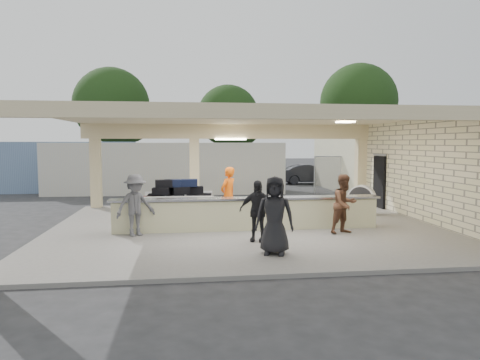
{
  "coord_description": "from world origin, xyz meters",
  "views": [
    {
      "loc": [
        -1.83,
        -13.23,
        2.74
      ],
      "look_at": [
        -0.04,
        1.0,
        1.48
      ],
      "focal_mm": 32.0,
      "sensor_mm": 36.0,
      "label": 1
    }
  ],
  "objects": [
    {
      "name": "car_white_a",
      "position": [
        9.15,
        12.68,
        0.73
      ],
      "size": [
        5.33,
        2.91,
        1.46
      ],
      "primitive_type": "imported",
      "rotation": [
        0.0,
        0.0,
        1.67
      ],
      "color": "silver",
      "rests_on": "ground"
    },
    {
      "name": "passenger_b",
      "position": [
        0.03,
        -2.07,
        0.92
      ],
      "size": [
        1.02,
        0.64,
        1.64
      ],
      "primitive_type": "imported",
      "rotation": [
        0.0,
        0.0,
        -0.33
      ],
      "color": "black",
      "rests_on": "pavilion"
    },
    {
      "name": "container_blue",
      "position": [
        -10.22,
        12.03,
        1.39
      ],
      "size": [
        10.73,
        2.63,
        2.79
      ],
      "primitive_type": "cube",
      "rotation": [
        0.0,
        0.0,
        0.01
      ],
      "color": "#6884A7",
      "rests_on": "ground"
    },
    {
      "name": "passenger_a",
      "position": [
        2.71,
        -1.42,
        0.96
      ],
      "size": [
        0.92,
        0.65,
        1.73
      ],
      "primitive_type": "imported",
      "rotation": [
        0.0,
        0.0,
        0.37
      ],
      "color": "brown",
      "rests_on": "pavilion"
    },
    {
      "name": "passenger_d",
      "position": [
        0.22,
        -3.44,
        1.03
      ],
      "size": [
        0.97,
        0.61,
        1.85
      ],
      "primitive_type": "imported",
      "rotation": [
        0.0,
        0.0,
        -0.28
      ],
      "color": "black",
      "rests_on": "pavilion"
    },
    {
      "name": "baggage_counter",
      "position": [
        0.0,
        -0.5,
        0.59
      ],
      "size": [
        8.2,
        0.58,
        0.98
      ],
      "color": "beige",
      "rests_on": "pavilion"
    },
    {
      "name": "pavilion",
      "position": [
        0.21,
        0.66,
        1.35
      ],
      "size": [
        12.01,
        10.0,
        3.55
      ],
      "color": "slate",
      "rests_on": "ground"
    },
    {
      "name": "drum_fan",
      "position": [
        4.52,
        1.61,
        0.69
      ],
      "size": [
        0.97,
        0.88,
        1.1
      ],
      "rotation": [
        0.0,
        0.0,
        -0.68
      ],
      "color": "white",
      "rests_on": "pavilion"
    },
    {
      "name": "adjacent_building",
      "position": [
        9.5,
        10.0,
        1.6
      ],
      "size": [
        6.0,
        8.0,
        3.2
      ],
      "primitive_type": "cube",
      "color": "beige",
      "rests_on": "ground"
    },
    {
      "name": "baggage_handler",
      "position": [
        -0.49,
        0.57,
        1.03
      ],
      "size": [
        0.73,
        0.75,
        1.85
      ],
      "primitive_type": "imported",
      "rotation": [
        0.0,
        0.0,
        3.98
      ],
      "color": "#F25C0C",
      "rests_on": "pavilion"
    },
    {
      "name": "fence",
      "position": [
        11.0,
        9.0,
        1.05
      ],
      "size": [
        12.06,
        0.06,
        2.03
      ],
      "color": "gray",
      "rests_on": "ground"
    },
    {
      "name": "luggage_cart",
      "position": [
        -2.16,
        1.4,
        0.88
      ],
      "size": [
        2.4,
        1.51,
        1.39
      ],
      "rotation": [
        0.0,
        0.0,
        -0.02
      ],
      "color": "white",
      "rests_on": "pavilion"
    },
    {
      "name": "tree_right",
      "position": [
        14.32,
        25.16,
        6.21
      ],
      "size": [
        7.2,
        7.0,
        10.0
      ],
      "color": "#382619",
      "rests_on": "ground"
    },
    {
      "name": "car_white_b",
      "position": [
        11.75,
        13.44,
        0.64
      ],
      "size": [
        4.31,
        3.13,
        1.28
      ],
      "primitive_type": "imported",
      "rotation": [
        0.0,
        0.0,
        1.12
      ],
      "color": "silver",
      "rests_on": "ground"
    },
    {
      "name": "tree_mid",
      "position": [
        2.32,
        26.16,
        4.96
      ],
      "size": [
        6.0,
        5.6,
        8.0
      ],
      "color": "#382619",
      "rests_on": "ground"
    },
    {
      "name": "passenger_c",
      "position": [
        -3.27,
        -1.0,
        0.98
      ],
      "size": [
        1.18,
        0.9,
        1.75
      ],
      "primitive_type": "imported",
      "rotation": [
        0.0,
        0.0,
        0.51
      ],
      "color": "#505056",
      "rests_on": "pavilion"
    },
    {
      "name": "ground",
      "position": [
        0.0,
        0.0,
        0.0
      ],
      "size": [
        120.0,
        120.0,
        0.0
      ],
      "primitive_type": "plane",
      "color": "#28282A",
      "rests_on": "ground"
    },
    {
      "name": "container_white",
      "position": [
        -2.89,
        10.34,
        1.37
      ],
      "size": [
        12.71,
        2.94,
        2.74
      ],
      "primitive_type": "cube",
      "rotation": [
        0.0,
        0.0,
        -0.03
      ],
      "color": "beige",
      "rests_on": "ground"
    },
    {
      "name": "car_dark",
      "position": [
        6.27,
        14.38,
        0.64
      ],
      "size": [
        3.9,
        1.45,
        1.29
      ],
      "primitive_type": "imported",
      "rotation": [
        0.0,
        0.0,
        1.59
      ],
      "color": "black",
      "rests_on": "ground"
    },
    {
      "name": "tree_left",
      "position": [
        -7.68,
        24.16,
        5.59
      ],
      "size": [
        6.6,
        6.3,
        9.0
      ],
      "color": "#382619",
      "rests_on": "ground"
    }
  ]
}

